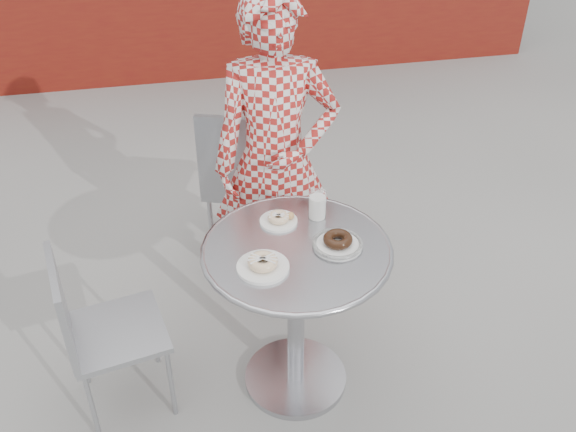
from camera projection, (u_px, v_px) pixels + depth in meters
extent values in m
plane|color=#999792|center=(304.00, 377.00, 3.02)|extent=(60.00, 60.00, 0.00)
cube|color=maroon|center=(212.00, 21.00, 5.67)|extent=(6.02, 0.20, 1.00)
cylinder|color=silver|center=(295.00, 377.00, 2.99)|extent=(0.47, 0.47, 0.03)
cylinder|color=silver|center=(296.00, 319.00, 2.78)|extent=(0.07, 0.07, 0.75)
cylinder|color=silver|center=(297.00, 250.00, 2.56)|extent=(0.75, 0.75, 0.02)
torus|color=silver|center=(297.00, 250.00, 2.56)|extent=(0.77, 0.77, 0.03)
cube|color=#A3A5AA|center=(252.00, 179.00, 3.52)|extent=(0.59, 0.59, 0.03)
cube|color=#A3A5AA|center=(243.00, 160.00, 3.19)|extent=(0.45, 0.18, 0.46)
cube|color=#A3A5AA|center=(117.00, 332.00, 2.68)|extent=(0.45, 0.45, 0.03)
cube|color=#A3A5AA|center=(62.00, 308.00, 2.50)|extent=(0.10, 0.38, 0.39)
imported|color=#A11C18|center=(276.00, 162.00, 3.03)|extent=(0.63, 0.45, 1.64)
cylinder|color=white|center=(279.00, 221.00, 2.69)|extent=(0.16, 0.16, 0.01)
torus|color=tan|center=(279.00, 217.00, 2.68)|extent=(0.09, 0.09, 0.03)
sphere|color=#B77A3F|center=(291.00, 216.00, 2.69)|extent=(0.03, 0.03, 0.03)
cylinder|color=white|center=(263.00, 267.00, 2.44)|extent=(0.20, 0.20, 0.01)
torus|color=tan|center=(263.00, 262.00, 2.43)|extent=(0.12, 0.12, 0.04)
cylinder|color=white|center=(338.00, 244.00, 2.56)|extent=(0.20, 0.20, 0.01)
torus|color=black|center=(338.00, 239.00, 2.54)|extent=(0.12, 0.12, 0.04)
torus|color=black|center=(338.00, 244.00, 2.56)|extent=(0.20, 0.20, 0.02)
cylinder|color=white|center=(317.00, 207.00, 2.70)|extent=(0.07, 0.07, 0.10)
cylinder|color=white|center=(317.00, 205.00, 2.69)|extent=(0.08, 0.08, 0.12)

